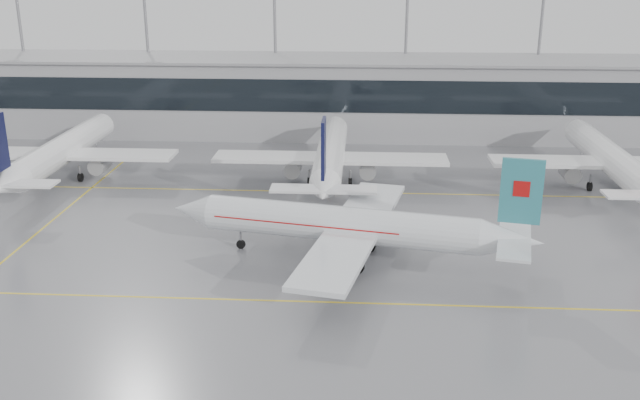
{
  "coord_description": "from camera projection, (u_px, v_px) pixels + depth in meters",
  "views": [
    {
      "loc": [
        4.01,
        -53.88,
        27.24
      ],
      "look_at": [
        0.0,
        12.0,
        5.0
      ],
      "focal_mm": 40.0,
      "sensor_mm": 36.0,
      "label": 1
    }
  ],
  "objects": [
    {
      "name": "ground",
      "position": [
        311.0,
        302.0,
        59.89
      ],
      "size": [
        320.0,
        320.0,
        0.0
      ],
      "primitive_type": "plane",
      "color": "gray",
      "rests_on": "ground"
    },
    {
      "name": "taxi_line_main",
      "position": [
        311.0,
        302.0,
        59.89
      ],
      "size": [
        120.0,
        0.25,
        0.01
      ],
      "primitive_type": "cube",
      "color": "yellow",
      "rests_on": "ground"
    },
    {
      "name": "taxi_line_north",
      "position": [
        329.0,
        192.0,
        88.27
      ],
      "size": [
        120.0,
        0.25,
        0.01
      ],
      "primitive_type": "cube",
      "color": "yellow",
      "rests_on": "ground"
    },
    {
      "name": "taxi_line_cross",
      "position": [
        41.0,
        230.0,
        75.8
      ],
      "size": [
        0.25,
        60.0,
        0.01
      ],
      "primitive_type": "cube",
      "color": "yellow",
      "rests_on": "ground"
    },
    {
      "name": "terminal",
      "position": [
        339.0,
        97.0,
        116.62
      ],
      "size": [
        180.0,
        15.0,
        12.0
      ],
      "primitive_type": "cube",
      "color": "#97979A",
      "rests_on": "ground"
    },
    {
      "name": "terminal_glass",
      "position": [
        337.0,
        96.0,
        109.0
      ],
      "size": [
        180.0,
        0.2,
        5.0
      ],
      "primitive_type": "cube",
      "color": "black",
      "rests_on": "ground"
    },
    {
      "name": "terminal_roof",
      "position": [
        339.0,
        59.0,
        114.64
      ],
      "size": [
        182.0,
        16.0,
        0.4
      ],
      "primitive_type": "cube",
      "color": "gray",
      "rests_on": "ground"
    },
    {
      "name": "light_masts",
      "position": [
        340.0,
        47.0,
        119.95
      ],
      "size": [
        156.4,
        1.0,
        22.6
      ],
      "color": "gray",
      "rests_on": "ground"
    },
    {
      "name": "air_canada_jet",
      "position": [
        352.0,
        226.0,
        66.97
      ],
      "size": [
        35.62,
        28.68,
        11.17
      ],
      "rotation": [
        0.0,
        0.0,
        2.93
      ],
      "color": "white",
      "rests_on": "ground"
    },
    {
      "name": "parked_jet_b",
      "position": [
        62.0,
        151.0,
        92.58
      ],
      "size": [
        29.64,
        36.96,
        11.72
      ],
      "rotation": [
        0.0,
        0.0,
        1.57
      ],
      "color": "white",
      "rests_on": "ground"
    },
    {
      "name": "parked_jet_c",
      "position": [
        330.0,
        155.0,
        90.57
      ],
      "size": [
        29.64,
        36.96,
        11.72
      ],
      "rotation": [
        0.0,
        0.0,
        1.57
      ],
      "color": "white",
      "rests_on": "ground"
    },
    {
      "name": "parked_jet_d",
      "position": [
        611.0,
        160.0,
        88.56
      ],
      "size": [
        29.64,
        36.96,
        11.72
      ],
      "rotation": [
        0.0,
        0.0,
        1.57
      ],
      "color": "white",
      "rests_on": "ground"
    }
  ]
}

